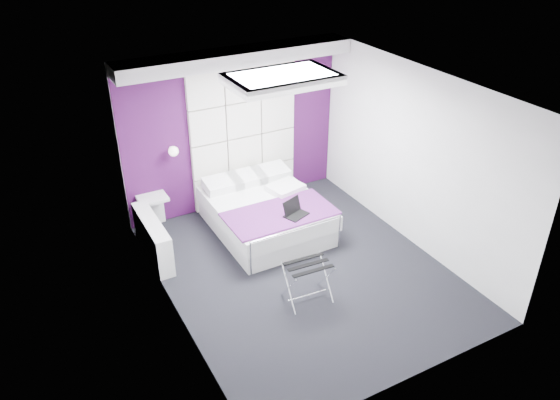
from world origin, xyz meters
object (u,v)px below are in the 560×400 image
Objects in this scene: bed at (265,213)px; luggage_rack at (308,282)px; nightstand at (152,198)px; laptop at (295,211)px; wall_lamp at (173,150)px; radiator at (153,239)px.

bed reaches higher than luggage_rack.
laptop reaches higher than nightstand.
luggage_rack is at bearing -132.84° from laptop.
bed is at bearing -38.87° from wall_lamp.
luggage_rack is (1.19, -2.57, -0.26)m from nightstand.
bed is at bearing -3.78° from radiator.
nightstand is 2.19m from laptop.
bed is (1.72, -0.11, -0.02)m from radiator.
laptop is (1.89, -0.72, 0.29)m from radiator.
bed is 4.38× the size of nightstand.
luggage_rack is 1.27m from laptop.
bed is at bearing 84.35° from luggage_rack.
wall_lamp is 1.35m from radiator.
luggage_rack is at bearing -52.28° from radiator.
bed is 5.71× the size of laptop.
wall_lamp reaches higher than radiator.
laptop is at bearing -49.65° from wall_lamp.
radiator is at bearing -108.43° from nightstand.
wall_lamp is 0.12× the size of radiator.
wall_lamp reaches higher than bed.
laptop is (0.17, -0.60, 0.31)m from bed.
luggage_rack is (1.43, -1.85, -0.03)m from radiator.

